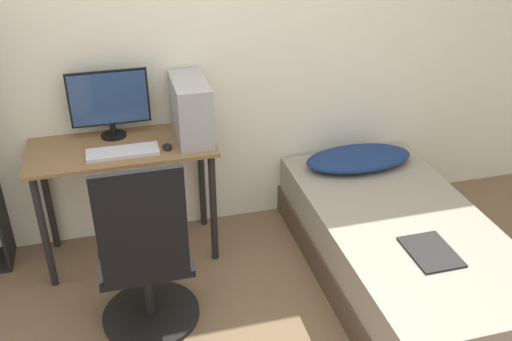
{
  "coord_description": "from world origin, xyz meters",
  "views": [
    {
      "loc": [
        -0.51,
        -1.84,
        2.29
      ],
      "look_at": [
        0.2,
        0.82,
        0.75
      ],
      "focal_mm": 40.0,
      "sensor_mm": 36.0,
      "label": 1
    }
  ],
  "objects_px": {
    "pc_tower": "(191,109)",
    "bed": "(401,250)",
    "office_chair": "(146,268)",
    "monitor": "(109,101)",
    "keyboard": "(123,152)"
  },
  "relations": [
    {
      "from": "office_chair",
      "to": "monitor",
      "type": "xyz_separation_m",
      "value": [
        -0.08,
        0.85,
        0.6
      ]
    },
    {
      "from": "office_chair",
      "to": "bed",
      "type": "bearing_deg",
      "value": 0.56
    },
    {
      "from": "monitor",
      "to": "keyboard",
      "type": "xyz_separation_m",
      "value": [
        0.04,
        -0.25,
        -0.22
      ]
    },
    {
      "from": "pc_tower",
      "to": "monitor",
      "type": "bearing_deg",
      "value": 163.51
    },
    {
      "from": "bed",
      "to": "keyboard",
      "type": "xyz_separation_m",
      "value": [
        -1.53,
        0.58,
        0.57
      ]
    },
    {
      "from": "office_chair",
      "to": "bed",
      "type": "distance_m",
      "value": 1.51
    },
    {
      "from": "bed",
      "to": "keyboard",
      "type": "relative_size",
      "value": 4.55
    },
    {
      "from": "monitor",
      "to": "keyboard",
      "type": "relative_size",
      "value": 1.14
    },
    {
      "from": "office_chair",
      "to": "keyboard",
      "type": "bearing_deg",
      "value": 93.85
    },
    {
      "from": "bed",
      "to": "pc_tower",
      "type": "height_order",
      "value": "pc_tower"
    },
    {
      "from": "monitor",
      "to": "pc_tower",
      "type": "bearing_deg",
      "value": -16.49
    },
    {
      "from": "pc_tower",
      "to": "bed",
      "type": "bearing_deg",
      "value": -32.15
    },
    {
      "from": "keyboard",
      "to": "office_chair",
      "type": "bearing_deg",
      "value": -86.15
    },
    {
      "from": "office_chair",
      "to": "monitor",
      "type": "distance_m",
      "value": 1.04
    },
    {
      "from": "pc_tower",
      "to": "office_chair",
      "type": "bearing_deg",
      "value": -118.23
    }
  ]
}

